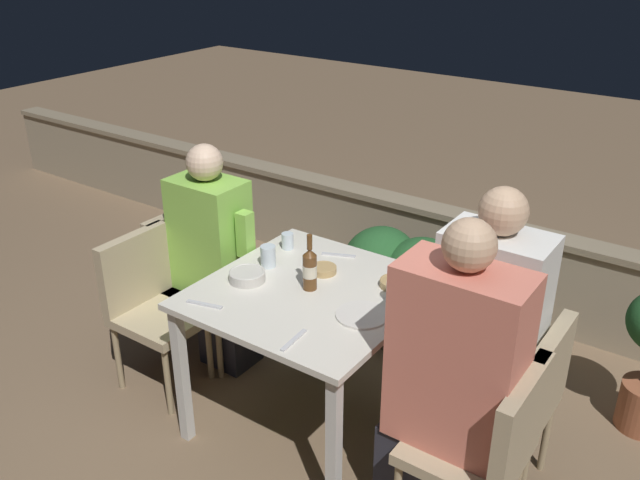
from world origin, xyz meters
TOP-DOWN VIEW (x-y plane):
  - ground_plane at (0.00, 0.00)m, footprint 16.00×16.00m
  - parapet_wall at (0.00, 1.54)m, footprint 9.00×0.18m
  - dining_table at (0.00, 0.00)m, footprint 0.95×0.97m
  - planter_hedge at (0.11, 0.91)m, footprint 0.96×0.47m
  - chair_left_near at (-0.89, -0.18)m, footprint 0.44×0.43m
  - chair_left_far at (-0.93, 0.16)m, footprint 0.44×0.43m
  - person_green_blouse at (-0.74, 0.16)m, footprint 0.48×0.26m
  - chair_right_near at (0.96, -0.19)m, footprint 0.44×0.43m
  - person_coral_top at (0.77, -0.19)m, footprint 0.52×0.26m
  - chair_right_far at (0.95, 0.15)m, footprint 0.44×0.43m
  - person_white_polo at (0.76, 0.15)m, footprint 0.49×0.26m
  - beer_bottle at (-0.01, 0.01)m, footprint 0.07×0.07m
  - plate_0 at (0.31, -0.06)m, footprint 0.23×0.23m
  - bowl_0 at (0.30, 0.24)m, footprint 0.14×0.14m
  - bowl_1 at (-0.05, 0.17)m, footprint 0.12×0.12m
  - bowl_2 at (-0.29, -0.10)m, footprint 0.17×0.17m
  - glass_cup_0 at (-0.34, 0.28)m, footprint 0.06×0.06m
  - glass_cup_1 at (0.36, 0.12)m, footprint 0.08×0.08m
  - glass_cup_2 at (-0.30, 0.07)m, footprint 0.07×0.07m
  - fork_0 at (-0.09, 0.36)m, footprint 0.16×0.09m
  - fork_1 at (-0.30, -0.38)m, footprint 0.17×0.06m
  - fork_2 at (0.19, -0.37)m, footprint 0.03×0.17m

SIDE VIEW (x-z plane):
  - ground_plane at x=0.00m, z-range 0.00..0.00m
  - parapet_wall at x=0.00m, z-range 0.01..0.61m
  - planter_hedge at x=0.11m, z-range 0.04..0.71m
  - chair_left_near at x=-0.89m, z-range 0.09..0.92m
  - chair_left_far at x=-0.93m, z-range 0.09..0.92m
  - chair_right_near at x=0.96m, z-range 0.09..0.92m
  - chair_right_far at x=0.95m, z-range 0.09..0.92m
  - person_green_blouse at x=-0.74m, z-range 0.00..1.26m
  - dining_table at x=0.00m, z-range 0.28..1.03m
  - person_coral_top at x=0.77m, z-range 0.00..1.37m
  - person_white_polo at x=0.76m, z-range 0.00..1.38m
  - fork_0 at x=-0.09m, z-range 0.75..0.76m
  - fork_1 at x=-0.30m, z-range 0.75..0.76m
  - fork_2 at x=0.19m, z-range 0.75..0.76m
  - plate_0 at x=0.31m, z-range 0.75..0.76m
  - bowl_1 at x=-0.05m, z-range 0.75..0.79m
  - bowl_0 at x=0.30m, z-range 0.75..0.79m
  - bowl_2 at x=-0.29m, z-range 0.75..0.80m
  - glass_cup_0 at x=-0.34m, z-range 0.75..0.83m
  - glass_cup_1 at x=0.36m, z-range 0.75..0.85m
  - glass_cup_2 at x=-0.30m, z-range 0.75..0.86m
  - beer_bottle at x=-0.01m, z-range 0.72..0.99m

